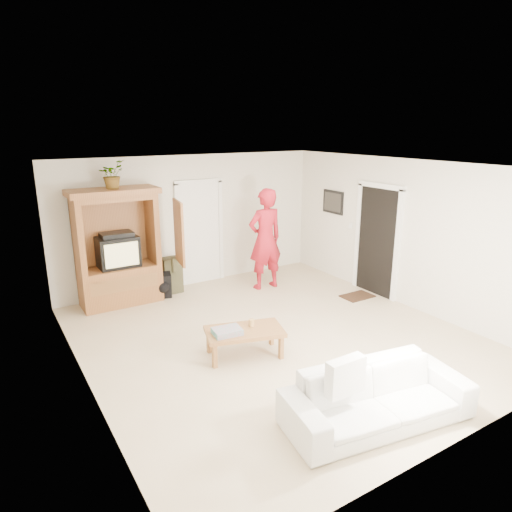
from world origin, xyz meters
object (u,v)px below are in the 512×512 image
(armoire, at_px, (119,255))
(man, at_px, (265,239))
(sofa, at_px, (378,397))
(coffee_table, at_px, (244,333))

(armoire, distance_m, man, 2.75)
(man, relative_size, sofa, 0.96)
(coffee_table, bearing_deg, armoire, 123.18)
(armoire, xyz_separation_m, sofa, (1.36, -4.97, -0.60))
(sofa, bearing_deg, armoire, 114.57)
(armoire, bearing_deg, coffee_table, -73.22)
(coffee_table, bearing_deg, sofa, -60.51)
(sofa, relative_size, coffee_table, 1.74)
(armoire, bearing_deg, man, -14.50)
(coffee_table, bearing_deg, man, 67.73)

